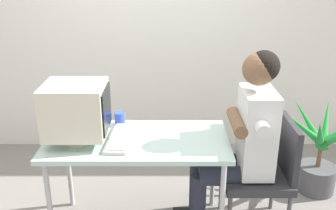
{
  "coord_description": "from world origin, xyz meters",
  "views": [
    {
      "loc": [
        0.22,
        -2.38,
        1.91
      ],
      "look_at": [
        0.22,
        0.0,
        0.98
      ],
      "focal_mm": 40.63,
      "sensor_mm": 36.0,
      "label": 1
    }
  ],
  "objects": [
    {
      "name": "person_seated",
      "position": [
        0.73,
        0.0,
        0.75
      ],
      "size": [
        0.69,
        0.56,
        1.36
      ],
      "color": "silver",
      "rests_on": "ground_plane"
    },
    {
      "name": "office_chair",
      "position": [
        0.91,
        0.0,
        0.49
      ],
      "size": [
        0.47,
        0.47,
        0.86
      ],
      "color": "#4C4C51",
      "rests_on": "ground_plane"
    },
    {
      "name": "keyboard",
      "position": [
        -0.12,
        -0.02,
        0.75
      ],
      "size": [
        0.17,
        0.46,
        0.03
      ],
      "color": "silver",
      "rests_on": "desk"
    },
    {
      "name": "wall_back",
      "position": [
        0.3,
        1.4,
        1.5
      ],
      "size": [
        8.0,
        0.1,
        3.0
      ],
      "primitive_type": "cube",
      "color": "silver",
      "rests_on": "ground_plane"
    },
    {
      "name": "potted_plant",
      "position": [
        1.5,
        0.47,
        0.32
      ],
      "size": [
        0.73,
        0.63,
        0.8
      ],
      "color": "#4C4C51",
      "rests_on": "ground_plane"
    },
    {
      "name": "desk",
      "position": [
        0.0,
        0.0,
        0.67
      ],
      "size": [
        1.27,
        0.64,
        0.73
      ],
      "color": "#B7B7BC",
      "rests_on": "ground_plane"
    },
    {
      "name": "crt_monitor",
      "position": [
        -0.39,
        -0.04,
        0.97
      ],
      "size": [
        0.41,
        0.36,
        0.41
      ],
      "color": "beige",
      "rests_on": "desk"
    },
    {
      "name": "desk_mug",
      "position": [
        -0.14,
        0.23,
        0.79
      ],
      "size": [
        0.08,
        0.09,
        0.1
      ],
      "color": "blue",
      "rests_on": "desk"
    }
  ]
}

